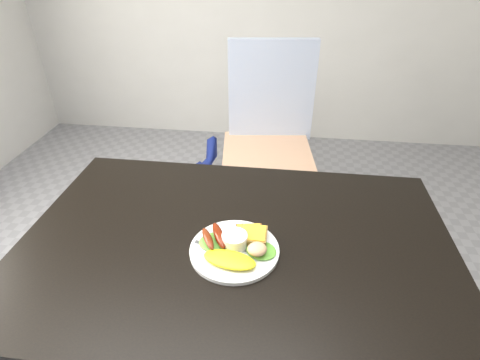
# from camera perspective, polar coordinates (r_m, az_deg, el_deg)

# --- Properties ---
(dining_table) EXTENTS (1.20, 0.80, 0.04)m
(dining_table) POSITION_cam_1_polar(r_m,az_deg,el_deg) (1.07, -0.61, -9.99)
(dining_table) COLOR black
(dining_table) RESTS_ON ground
(dining_chair) EXTENTS (0.54, 0.54, 0.06)m
(dining_chair) POSITION_cam_1_polar(r_m,az_deg,el_deg) (2.08, 4.13, 3.79)
(dining_chair) COLOR tan
(dining_chair) RESTS_ON ground
(person) EXTENTS (0.61, 0.46, 1.56)m
(person) POSITION_cam_1_polar(r_m,az_deg,el_deg) (1.74, -9.47, 9.53)
(person) COLOR navy
(person) RESTS_ON ground
(plate) EXTENTS (0.24, 0.24, 0.01)m
(plate) POSITION_cam_1_polar(r_m,az_deg,el_deg) (1.02, -0.85, -10.62)
(plate) COLOR white
(plate) RESTS_ON dining_table
(lettuce_left) EXTENTS (0.11, 0.10, 0.01)m
(lettuce_left) POSITION_cam_1_polar(r_m,az_deg,el_deg) (1.03, -3.95, -9.33)
(lettuce_left) COLOR #4FA228
(lettuce_left) RESTS_ON plate
(lettuce_right) EXTENTS (0.10, 0.10, 0.01)m
(lettuce_right) POSITION_cam_1_polar(r_m,az_deg,el_deg) (1.00, 3.24, -10.67)
(lettuce_right) COLOR #479623
(lettuce_right) RESTS_ON plate
(omelette) EXTENTS (0.15, 0.09, 0.02)m
(omelette) POSITION_cam_1_polar(r_m,az_deg,el_deg) (0.97, -1.61, -12.02)
(omelette) COLOR yellow
(omelette) RESTS_ON plate
(sausage_a) EXTENTS (0.06, 0.09, 0.02)m
(sausage_a) POSITION_cam_1_polar(r_m,az_deg,el_deg) (1.01, -4.92, -8.88)
(sausage_a) COLOR brown
(sausage_a) RESTS_ON lettuce_left
(sausage_b) EXTENTS (0.07, 0.11, 0.03)m
(sausage_b) POSITION_cam_1_polar(r_m,az_deg,el_deg) (1.02, -3.25, -8.39)
(sausage_b) COLOR #5F1606
(sausage_b) RESTS_ON lettuce_left
(ramekin) EXTENTS (0.09, 0.09, 0.04)m
(ramekin) POSITION_cam_1_polar(r_m,az_deg,el_deg) (1.01, -0.83, -9.24)
(ramekin) COLOR white
(ramekin) RESTS_ON plate
(toast_a) EXTENTS (0.08, 0.08, 0.01)m
(toast_a) POSITION_cam_1_polar(r_m,az_deg,el_deg) (1.05, 1.41, -8.16)
(toast_a) COLOR brown
(toast_a) RESTS_ON plate
(toast_b) EXTENTS (0.07, 0.07, 0.01)m
(toast_b) POSITION_cam_1_polar(r_m,az_deg,el_deg) (1.02, 2.10, -8.31)
(toast_b) COLOR olive
(toast_b) RESTS_ON toast_a
(potato_salad) EXTENTS (0.06, 0.06, 0.03)m
(potato_salad) POSITION_cam_1_polar(r_m,az_deg,el_deg) (0.98, 2.62, -10.47)
(potato_salad) COLOR beige
(potato_salad) RESTS_ON lettuce_right
(fork) EXTENTS (0.15, 0.03, 0.00)m
(fork) POSITION_cam_1_polar(r_m,az_deg,el_deg) (1.01, -2.78, -10.16)
(fork) COLOR #ADAFB7
(fork) RESTS_ON plate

